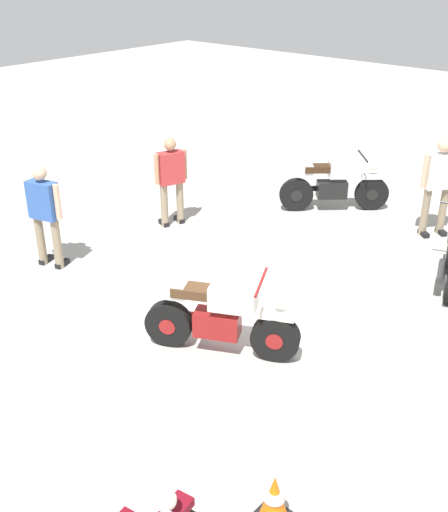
{
  "coord_description": "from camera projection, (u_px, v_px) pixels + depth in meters",
  "views": [
    {
      "loc": [
        5.72,
        4.96,
        4.51
      ],
      "look_at": [
        0.02,
        0.02,
        0.75
      ],
      "focal_mm": 43.27,
      "sensor_mm": 36.0,
      "label": 1
    }
  ],
  "objects": [
    {
      "name": "ground_plane",
      "position": [
        224.0,
        302.0,
        8.79
      ],
      "size": [
        40.0,
        40.0,
        0.0
      ],
      "primitive_type": "plane",
      "color": "#ADAAA3"
    },
    {
      "name": "person_in_blue_shirt",
      "position": [
        45.0,
        211.0,
        9.39
      ],
      "size": [
        0.41,
        0.64,
        1.66
      ],
      "rotation": [
        0.0,
        0.0,
        3.41
      ],
      "color": "gray",
      "rests_on": "ground"
    },
    {
      "name": "motorcycle_silver_cruiser",
      "position": [
        334.0,
        184.0,
        11.68
      ],
      "size": [
        1.51,
        1.61,
        1.09
      ],
      "rotation": [
        0.0,
        0.0,
        2.32
      ],
      "color": "black",
      "rests_on": "ground"
    },
    {
      "name": "traffic_cone",
      "position": [
        274.0,
        500.0,
        5.31
      ],
      "size": [
        0.36,
        0.36,
        0.53
      ],
      "color": "black",
      "rests_on": "ground"
    },
    {
      "name": "person_in_red_shirt",
      "position": [
        171.0,
        177.0,
        10.87
      ],
      "size": [
        0.63,
        0.42,
        1.61
      ],
      "rotation": [
        0.0,
        0.0,
        4.4
      ],
      "color": "gray",
      "rests_on": "ground"
    },
    {
      "name": "person_in_white_shirt",
      "position": [
        439.0,
        181.0,
        10.48
      ],
      "size": [
        0.58,
        0.52,
        1.71
      ],
      "rotation": [
        0.0,
        0.0,
        0.92
      ],
      "color": "gray",
      "rests_on": "ground"
    },
    {
      "name": "motorcycle_cream_vintage",
      "position": [
        220.0,
        318.0,
        7.51
      ],
      "size": [
        1.05,
        1.81,
        1.07
      ],
      "rotation": [
        0.0,
        0.0,
        2.04
      ],
      "color": "black",
      "rests_on": "ground"
    }
  ]
}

